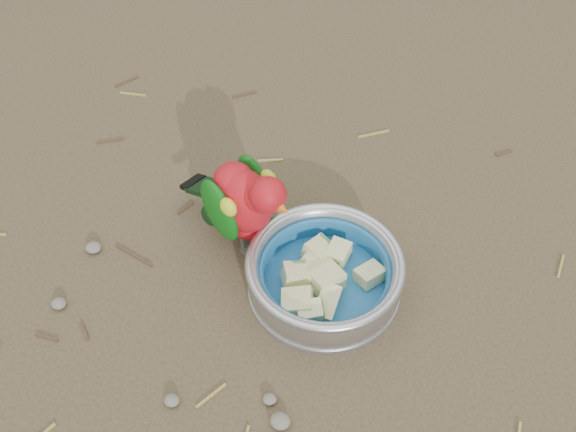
% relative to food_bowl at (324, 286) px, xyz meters
% --- Properties ---
extents(ground, '(60.00, 60.00, 0.00)m').
position_rel_food_bowl_xyz_m(ground, '(-0.04, -0.06, -0.01)').
color(ground, '#4E402C').
extents(food_bowl, '(0.20, 0.20, 0.02)m').
position_rel_food_bowl_xyz_m(food_bowl, '(0.00, 0.00, 0.00)').
color(food_bowl, '#B2B2BA').
rests_on(food_bowl, ground).
extents(bowl_wall, '(0.20, 0.20, 0.04)m').
position_rel_food_bowl_xyz_m(bowl_wall, '(0.00, 0.00, 0.03)').
color(bowl_wall, '#B2B2BA').
rests_on(bowl_wall, food_bowl).
extents(fruit_wedges, '(0.12, 0.12, 0.03)m').
position_rel_food_bowl_xyz_m(fruit_wedges, '(-0.00, 0.00, 0.02)').
color(fruit_wedges, beige).
rests_on(fruit_wedges, food_bowl).
extents(lory_parrot, '(0.20, 0.17, 0.15)m').
position_rel_food_bowl_xyz_m(lory_parrot, '(-0.12, 0.05, 0.07)').
color(lory_parrot, '#B31019').
rests_on(lory_parrot, ground).
extents(ground_debris, '(0.90, 0.80, 0.01)m').
position_rel_food_bowl_xyz_m(ground_debris, '(-0.01, -0.04, -0.01)').
color(ground_debris, '#999040').
rests_on(ground_debris, ground).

